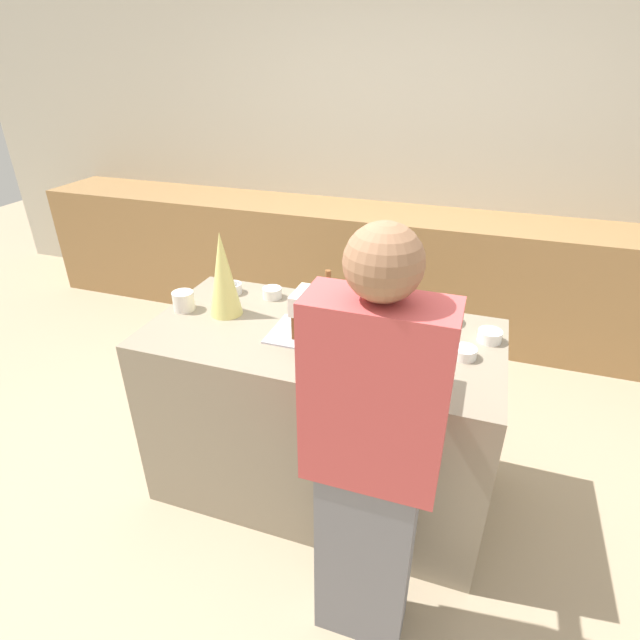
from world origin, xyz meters
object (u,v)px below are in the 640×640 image
baking_tray (316,335)px  person (371,460)px  decorative_tree (223,274)px  candy_bowl_center_rear (272,292)px  candy_bowl_near_tray_right (490,335)px  candy_bowl_far_left (400,313)px  cookbook (387,334)px  candy_bowl_behind_tray (431,337)px  candy_bowl_beside_tree (445,317)px  candy_bowl_far_right (464,352)px  gingerbread_house (316,313)px  candy_bowl_near_tray_left (232,288)px  mug (184,300)px

baking_tray → person: size_ratio=0.24×
decorative_tree → candy_bowl_center_rear: bearing=59.6°
candy_bowl_near_tray_right → candy_bowl_far_left: bearing=166.6°
decorative_tree → cookbook: decorative_tree is taller
candy_bowl_center_rear → person: 1.13m
candy_bowl_near_tray_right → candy_bowl_behind_tray: 0.25m
candy_bowl_far_left → candy_bowl_center_rear: candy_bowl_center_rear is taller
candy_bowl_beside_tree → candy_bowl_far_right: size_ratio=1.42×
baking_tray → candy_bowl_near_tray_right: 0.73m
baking_tray → decorative_tree: bearing=171.9°
person → candy_bowl_near_tray_right: bearing=67.7°
candy_bowl_beside_tree → candy_bowl_far_right: candy_bowl_beside_tree is taller
baking_tray → person: 0.70m
gingerbread_house → decorative_tree: 0.47m
candy_bowl_near_tray_right → candy_bowl_beside_tree: bearing=150.2°
candy_bowl_behind_tray → candy_bowl_far_right: (0.14, -0.08, -0.00)m
candy_bowl_far_right → candy_bowl_near_tray_right: bearing=61.4°
decorative_tree → candy_bowl_near_tray_left: 0.28m
gingerbread_house → candy_bowl_behind_tray: gingerbread_house is taller
decorative_tree → candy_bowl_far_left: size_ratio=3.42×
candy_bowl_behind_tray → baking_tray: bearing=-167.6°
person → candy_bowl_behind_tray: bearing=82.8°
baking_tray → candy_bowl_far_right: bearing=2.6°
candy_bowl_far_left → candy_bowl_far_right: size_ratio=1.19×
candy_bowl_far_right → candy_bowl_center_rear: (-0.94, 0.26, 0.00)m
baking_tray → decorative_tree: (-0.46, 0.07, 0.19)m
gingerbread_house → mug: 0.67m
candy_bowl_near_tray_right → person: (-0.32, -0.77, -0.09)m
candy_bowl_near_tray_right → candy_bowl_behind_tray: bearing=-158.7°
mug → person: size_ratio=0.06×
cookbook → candy_bowl_far_right: bearing=-11.8°
decorative_tree → candy_bowl_beside_tree: (0.96, 0.24, -0.17)m
gingerbread_house → candy_bowl_near_tray_left: bearing=153.0°
baking_tray → candy_bowl_center_rear: (-0.33, 0.29, 0.02)m
baking_tray → candy_bowl_far_left: (0.30, 0.29, 0.02)m
candy_bowl_far_right → mug: bearing=179.5°
gingerbread_house → candy_bowl_far_right: size_ratio=3.00×
gingerbread_house → mug: (-0.67, 0.04, -0.07)m
candy_bowl_near_tray_right → candy_bowl_far_left: candy_bowl_near_tray_right is taller
candy_bowl_near_tray_left → cookbook: (0.83, -0.18, -0.02)m
candy_bowl_near_tray_right → mug: size_ratio=1.00×
candy_bowl_beside_tree → person: size_ratio=0.09×
decorative_tree → candy_bowl_center_rear: decorative_tree is taller
candy_bowl_beside_tree → candy_bowl_near_tray_right: bearing=-29.8°
candy_bowl_center_rear → candy_bowl_beside_tree: bearing=1.2°
cookbook → gingerbread_house: bearing=-161.6°
person → mug: bearing=149.5°
candy_bowl_beside_tree → mug: mug is taller
candy_bowl_far_right → mug: size_ratio=0.97×
candy_bowl_near_tray_left → cookbook: size_ratio=0.55×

